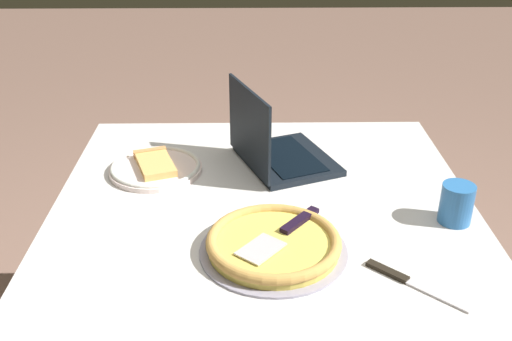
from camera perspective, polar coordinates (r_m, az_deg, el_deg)
The scene contains 6 objects.
dining_table at distance 1.62m, azimuth 0.73°, elevation -5.61°, with size 1.10×1.11×0.77m.
laptop at distance 1.76m, azimuth 1.81°, elevation 2.07°, with size 0.37×0.34×0.25m.
pizza_plate at distance 1.76m, azimuth -9.57°, elevation 0.33°, with size 0.27×0.27×0.04m.
pizza_tray at distance 1.38m, azimuth 1.70°, elevation -7.02°, with size 0.34×0.34×0.04m.
table_knife at distance 1.34m, azimuth 14.09°, elevation -10.12°, with size 0.18×0.19×0.01m.
drink_cup at distance 1.56m, azimuth 18.60°, elevation -2.98°, with size 0.08×0.08×0.10m.
Camera 1 is at (1.36, -0.04, 1.57)m, focal length 41.91 mm.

